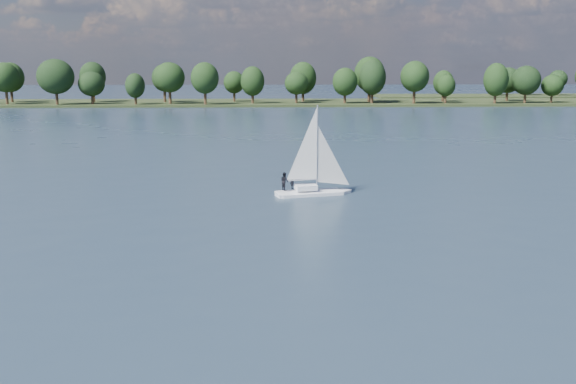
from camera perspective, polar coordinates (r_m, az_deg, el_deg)
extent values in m
plane|color=#233342|center=(110.29, -3.94, 4.58)|extent=(700.00, 700.00, 0.00)
cube|color=black|center=(221.91, -3.08, 7.84)|extent=(660.00, 40.00, 1.50)
cube|color=white|center=(63.10, 2.04, -0.28)|extent=(7.28, 3.64, 0.83)
cube|color=white|center=(62.95, 2.04, 0.46)|extent=(2.31, 1.71, 0.52)
cylinder|color=silver|center=(62.35, 2.07, 3.95)|extent=(0.12, 0.12, 8.26)
imported|color=black|center=(63.16, 0.40, 1.07)|extent=(0.52, 0.71, 1.78)
imported|color=black|center=(62.53, -0.32, 0.96)|extent=(1.00, 1.08, 1.78)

